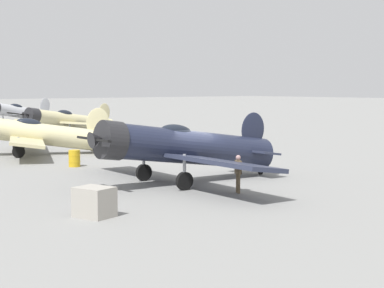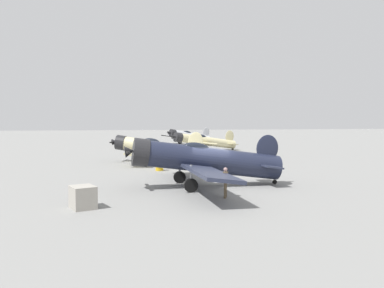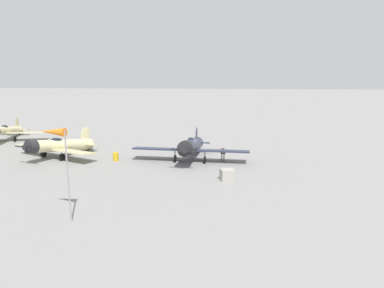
% 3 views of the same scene
% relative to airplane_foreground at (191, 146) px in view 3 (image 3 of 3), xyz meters
% --- Properties ---
extents(ground_plane, '(400.00, 400.00, 0.00)m').
position_rel_airplane_foreground_xyz_m(ground_plane, '(0.52, -0.03, -1.66)').
color(ground_plane, gray).
extents(airplane_foreground, '(9.91, 13.15, 3.28)m').
position_rel_airplane_foreground_xyz_m(airplane_foreground, '(0.00, 0.00, 0.00)').
color(airplane_foreground, '#1E2338').
rests_on(airplane_foreground, ground_plane).
extents(airplane_mid_apron, '(9.32, 11.06, 3.16)m').
position_rel_airplane_foreground_xyz_m(airplane_mid_apron, '(-0.10, 15.69, -0.28)').
color(airplane_mid_apron, beige).
rests_on(airplane_mid_apron, ground_plane).
extents(airplane_far_line, '(11.67, 11.84, 2.99)m').
position_rel_airplane_foreground_xyz_m(airplane_far_line, '(9.14, 28.59, -0.23)').
color(airplane_far_line, beige).
rests_on(airplane_far_line, ground_plane).
extents(ground_crew_mechanic, '(0.41, 0.55, 1.61)m').
position_rel_airplane_foreground_xyz_m(ground_crew_mechanic, '(0.14, -3.60, -0.69)').
color(ground_crew_mechanic, brown).
rests_on(ground_crew_mechanic, ground_plane).
extents(equipment_crate, '(1.31, 1.47, 1.04)m').
position_rel_airplane_foreground_xyz_m(equipment_crate, '(-7.07, -4.09, -1.14)').
color(equipment_crate, '#9E998E').
rests_on(equipment_crate, ground_plane).
extents(fuel_drum, '(0.68, 0.68, 0.94)m').
position_rel_airplane_foreground_xyz_m(fuel_drum, '(-1.04, 8.55, -1.19)').
color(fuel_drum, gold).
rests_on(fuel_drum, ground_plane).
extents(windsock_mast, '(0.86, 1.86, 6.31)m').
position_rel_airplane_foreground_xyz_m(windsock_mast, '(-17.05, 7.09, 4.08)').
color(windsock_mast, gray).
rests_on(windsock_mast, ground_plane).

